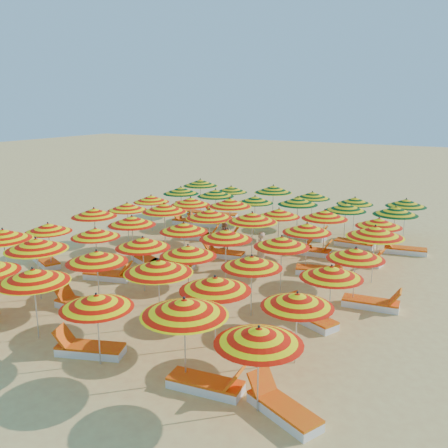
{
  "coord_description": "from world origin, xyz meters",
  "views": [
    {
      "loc": [
        9.17,
        -15.92,
        6.25
      ],
      "look_at": [
        0.0,
        0.5,
        1.6
      ],
      "focal_mm": 40.0,
      "sensor_mm": 36.0,
      "label": 1
    }
  ],
  "objects_px": {
    "umbrella_41": "(396,211)",
    "lounger_9": "(173,265)",
    "lounger_10": "(372,303)",
    "lounger_24": "(221,215)",
    "umbrella_26": "(209,214)",
    "umbrella_2": "(33,276)",
    "umbrella_34": "(325,214)",
    "lounger_21": "(356,243)",
    "umbrella_30": "(151,199)",
    "lounger_18": "(188,222)",
    "lounger_17": "(362,260)",
    "umbrella_33": "(279,213)",
    "lounger_3": "(282,408)",
    "beachgoer_b": "(225,236)",
    "umbrella_19": "(132,221)",
    "umbrella_25": "(164,208)",
    "umbrella_8": "(97,257)",
    "umbrella_36": "(181,190)",
    "lounger_16": "(311,251)",
    "umbrella_17": "(331,272)",
    "lounger_20": "(309,236)",
    "umbrella_37": "(216,193)",
    "umbrella_6": "(3,235)",
    "umbrella_10": "(215,284)",
    "lounger_1": "(89,349)",
    "lounger_8": "(147,260)",
    "umbrella_14": "(143,243)",
    "umbrella_20": "(184,227)",
    "umbrella_3": "(97,301)",
    "umbrella_24": "(127,207)",
    "lounger_15": "(293,248)",
    "umbrella_12": "(48,228)",
    "lounger_22": "(404,250)",
    "umbrella_27": "(252,217)",
    "lounger_14": "(222,236)",
    "umbrella_4": "(184,307)",
    "umbrella_13": "(95,233)",
    "lounger_6": "(109,275)",
    "beachgoer_a": "(260,250)",
    "umbrella_21": "(226,234)",
    "lounger_23": "(189,212)",
    "umbrella_9": "(158,266)",
    "umbrella_39": "(298,201)",
    "lounger_11": "(223,253)",
    "lounger_12": "(321,270)",
    "umbrella_5": "(259,336)",
    "umbrella_43": "(231,189)",
    "umbrella_31": "(191,201)",
    "lounger_19": "(204,223)",
    "lounger_13": "(201,236)",
    "umbrella_44": "(273,189)",
    "umbrella_47": "(406,203)",
    "umbrella_29": "(375,232)",
    "umbrella_23": "(356,254)",
    "umbrella_35": "(379,222)",
    "umbrella_38": "(255,200)",
    "umbrella_32": "(230,203)",
    "umbrella_45": "(312,195)"
  },
  "relations": [
    {
      "from": "lounger_1",
      "to": "lounger_8",
      "type": "bearing_deg",
      "value": -83.28
    },
    {
      "from": "lounger_3",
      "to": "beachgoer_b",
      "type": "bearing_deg",
      "value": -30.39
    },
    {
      "from": "umbrella_32",
      "to": "lounger_3",
      "type": "distance_m",
      "value": 13.11
    },
    {
      "from": "umbrella_6",
      "to": "umbrella_10",
      "type": "xyz_separation_m",
      "value": [
        8.54,
        -0.31,
        -0.09
      ]
    },
    {
      "from": "umbrella_2",
      "to": "lounger_14",
      "type": "relative_size",
      "value": 1.12
    },
    {
      "from": "umbrella_8",
      "to": "umbrella_36",
      "type": "xyz_separation_m",
      "value": [
        -4.15,
        10.65,
        0.01
      ]
    },
    {
      "from": "umbrella_20",
      "to": "lounger_15",
      "type": "height_order",
      "value": "umbrella_20"
    },
    {
      "from": "lounger_9",
      "to": "umbrella_27",
      "type": "bearing_deg",
      "value": 31.77
    },
    {
      "from": "umbrella_35",
      "to": "umbrella_29",
      "type": "bearing_deg",
      "value": -81.14
    },
    {
      "from": "umbrella_30",
      "to": "lounger_18",
      "type": "relative_size",
      "value": 1.1
    },
    {
      "from": "lounger_23",
      "to": "umbrella_6",
      "type": "bearing_deg",
      "value": 101.3
    },
    {
      "from": "umbrella_38",
      "to": "lounger_15",
      "type": "height_order",
      "value": "umbrella_38"
    },
    {
      "from": "umbrella_31",
      "to": "lounger_19",
      "type": "height_order",
      "value": "umbrella_31"
    },
    {
      "from": "umbrella_45",
      "to": "umbrella_38",
      "type": "bearing_deg",
      "value": -130.9
    },
    {
      "from": "umbrella_19",
      "to": "umbrella_25",
      "type": "height_order",
      "value": "umbrella_25"
    },
    {
      "from": "umbrella_3",
      "to": "lounger_13",
      "type": "relative_size",
      "value": 1.24
    },
    {
      "from": "umbrella_26",
      "to": "umbrella_2",
      "type": "bearing_deg",
      "value": -91.93
    },
    {
      "from": "umbrella_31",
      "to": "lounger_12",
      "type": "bearing_deg",
      "value": -16.23
    },
    {
      "from": "lounger_17",
      "to": "umbrella_33",
      "type": "bearing_deg",
      "value": -171.22
    },
    {
      "from": "umbrella_30",
      "to": "umbrella_37",
      "type": "bearing_deg",
      "value": 45.67
    },
    {
      "from": "umbrella_4",
      "to": "umbrella_13",
      "type": "relative_size",
      "value": 1.12
    },
    {
      "from": "umbrella_27",
      "to": "lounger_6",
      "type": "bearing_deg",
      "value": -130.82
    },
    {
      "from": "umbrella_17",
      "to": "beachgoer_a",
      "type": "xyz_separation_m",
      "value": [
        -3.92,
        3.77,
        -0.95
      ]
    },
    {
      "from": "umbrella_23",
      "to": "lounger_3",
      "type": "bearing_deg",
      "value": -87.49
    },
    {
      "from": "umbrella_14",
      "to": "umbrella_20",
      "type": "bearing_deg",
      "value": 89.69
    },
    {
      "from": "umbrella_24",
      "to": "umbrella_41",
      "type": "distance_m",
      "value": 11.66
    },
    {
      "from": "lounger_11",
      "to": "lounger_19",
      "type": "relative_size",
      "value": 0.99
    },
    {
      "from": "umbrella_29",
      "to": "lounger_19",
      "type": "xyz_separation_m",
      "value": [
        -9.48,
        4.13,
        -1.71
      ]
    },
    {
      "from": "umbrella_14",
      "to": "lounger_15",
      "type": "relative_size",
      "value": 1.2
    },
    {
      "from": "lounger_17",
      "to": "lounger_20",
      "type": "relative_size",
      "value": 1.01
    },
    {
      "from": "umbrella_17",
      "to": "lounger_20",
      "type": "bearing_deg",
      "value": 113.22
    },
    {
      "from": "umbrella_17",
      "to": "umbrella_41",
      "type": "relative_size",
      "value": 0.82
    },
    {
      "from": "umbrella_3",
      "to": "lounger_17",
      "type": "bearing_deg",
      "value": 71.79
    },
    {
      "from": "umbrella_19",
      "to": "lounger_16",
      "type": "height_order",
      "value": "umbrella_19"
    },
    {
      "from": "umbrella_44",
      "to": "umbrella_20",
      "type": "bearing_deg",
      "value": -89.16
    },
    {
      "from": "umbrella_26",
      "to": "umbrella_43",
      "type": "relative_size",
      "value": 1.24
    },
    {
      "from": "umbrella_21",
      "to": "umbrella_41",
      "type": "distance_m",
      "value": 8.09
    },
    {
      "from": "lounger_17",
      "to": "umbrella_3",
      "type": "bearing_deg",
      "value": -100.35
    },
    {
      "from": "lounger_10",
      "to": "lounger_24",
      "type": "height_order",
      "value": "same"
    },
    {
      "from": "umbrella_4",
      "to": "lounger_22",
      "type": "xyz_separation_m",
      "value": [
        2.56,
        12.81,
        -1.69
      ]
    },
    {
      "from": "umbrella_47",
      "to": "lounger_1",
      "type": "bearing_deg",
      "value": -108.01
    },
    {
      "from": "umbrella_9",
      "to": "umbrella_39",
      "type": "bearing_deg",
      "value": 90.62
    },
    {
      "from": "umbrella_4",
      "to": "lounger_1",
      "type": "distance_m",
      "value": 3.33
    },
    {
      "from": "umbrella_19",
      "to": "lounger_18",
      "type": "height_order",
      "value": "umbrella_19"
    },
    {
      "from": "umbrella_41",
      "to": "lounger_9",
      "type": "bearing_deg",
      "value": -136.63
    },
    {
      "from": "lounger_11",
      "to": "lounger_12",
      "type": "bearing_deg",
      "value": 171.16
    },
    {
      "from": "umbrella_5",
      "to": "umbrella_37",
      "type": "height_order",
      "value": "umbrella_37"
    },
    {
      "from": "umbrella_12",
      "to": "lounger_22",
      "type": "relative_size",
      "value": 1.2
    },
    {
      "from": "umbrella_34",
      "to": "lounger_21",
      "type": "xyz_separation_m",
      "value": [
        0.83,
        2.03,
        -1.62
      ]
    },
    {
      "from": "lounger_3",
      "to": "lounger_17",
      "type": "relative_size",
      "value": 1.01
    }
  ]
}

